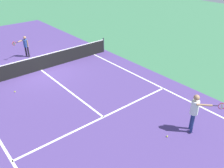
{
  "coord_description": "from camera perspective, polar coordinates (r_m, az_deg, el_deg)",
  "views": [
    {
      "loc": [
        -5.3,
        -13.43,
        6.53
      ],
      "look_at": [
        1.11,
        -5.66,
        1.0
      ],
      "focal_mm": 38.7,
      "sensor_mm": 36.0,
      "label": 1
    }
  ],
  "objects": [
    {
      "name": "ground_plane",
      "position": [
        15.85,
        -16.38,
        3.18
      ],
      "size": [
        60.0,
        60.0,
        0.0
      ],
      "primitive_type": "plane",
      "color": "#38724C"
    },
    {
      "name": "player_near",
      "position": [
        10.13,
        19.05,
        -5.61
      ],
      "size": [
        0.79,
        1.06,
        1.73
      ],
      "color": "navy",
      "rests_on": "ground_plane"
    },
    {
      "name": "net",
      "position": [
        15.65,
        -16.62,
        4.81
      ],
      "size": [
        10.04,
        0.09,
        1.07
      ],
      "color": "#33383D",
      "rests_on": "ground_plane"
    },
    {
      "name": "line_sideline_right",
      "position": [
        13.68,
        10.5,
        -0.26
      ],
      "size": [
        0.1,
        11.89,
        0.01
      ],
      "primitive_type": "cube",
      "color": "white",
      "rests_on": "ground_plane"
    },
    {
      "name": "tennis_ball_near_net",
      "position": [
        13.78,
        -21.97,
        -1.68
      ],
      "size": [
        0.07,
        0.07,
        0.07
      ],
      "primitive_type": "sphere",
      "color": "#CCE033",
      "rests_on": "ground_plane"
    },
    {
      "name": "player_far",
      "position": [
        17.92,
        -19.76,
        8.81
      ],
      "size": [
        1.14,
        0.5,
        1.5
      ],
      "color": "black",
      "rests_on": "ground_plane"
    },
    {
      "name": "court_surface_inbounds",
      "position": [
        15.85,
        -16.38,
        3.18
      ],
      "size": [
        10.62,
        24.4,
        0.0
      ],
      "primitive_type": "cube",
      "color": "#4C387A",
      "rests_on": "ground_plane"
    },
    {
      "name": "line_sideline_left",
      "position": [
        10.0,
        -23.45,
        -14.95
      ],
      "size": [
        0.1,
        11.89,
        0.01
      ],
      "primitive_type": "cube",
      "color": "white",
      "rests_on": "ground_plane"
    },
    {
      "name": "tennis_ball_by_baseline",
      "position": [
        10.14,
        12.9,
        -11.97
      ],
      "size": [
        0.07,
        0.07,
        0.07
      ],
      "primitive_type": "sphere",
      "color": "#CCE033",
      "rests_on": "ground_plane"
    },
    {
      "name": "line_center_service",
      "position": [
        13.24,
        -10.55,
        -1.31
      ],
      "size": [
        0.1,
        6.4,
        0.01
      ],
      "primitive_type": "cube",
      "color": "white",
      "rests_on": "ground_plane"
    },
    {
      "name": "line_service_near",
      "position": [
        10.96,
        -2.04,
        -7.81
      ],
      "size": [
        8.22,
        0.1,
        0.01
      ],
      "primitive_type": "cube",
      "color": "white",
      "rests_on": "ground_plane"
    }
  ]
}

